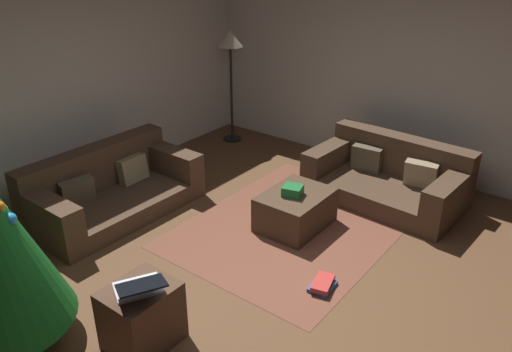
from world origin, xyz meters
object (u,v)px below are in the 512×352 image
tv_remote (290,192)px  laptop (139,287)px  ottoman (295,210)px  gift_box (293,191)px  couch_left (110,189)px  couch_right (389,177)px  corner_lamp (230,47)px  book_stack (323,285)px  side_table (142,316)px

tv_remote → laptop: size_ratio=0.31×
ottoman → gift_box: gift_box is taller
couch_left → laptop: (-1.21, -1.94, 0.30)m
ottoman → gift_box: 0.25m
couch_left → tv_remote: bearing=118.7°
couch_right → gift_box: 1.39m
tv_remote → corner_lamp: size_ratio=0.10×
couch_right → tv_remote: (-1.26, 0.56, 0.14)m
couch_right → gift_box: bearing=71.3°
corner_lamp → book_stack: bearing=-127.9°
couch_left → tv_remote: 2.04m
tv_remote → book_stack: bearing=-102.0°
couch_right → book_stack: 2.01m
tv_remote → corner_lamp: 2.84m
ottoman → laptop: bearing=-177.7°
book_stack → corner_lamp: (2.31, 2.98, 1.37)m
ottoman → corner_lamp: 2.95m
gift_box → couch_left: bearing=116.7°
corner_lamp → tv_remote: bearing=-126.7°
couch_left → couch_right: (2.21, -2.36, -0.01)m
couch_left → couch_right: bearing=133.9°
tv_remote → corner_lamp: bearing=81.9°
gift_box → book_stack: size_ratio=0.63×
couch_right → corner_lamp: (0.33, 2.69, 1.15)m
ottoman → tv_remote: 0.22m
couch_left → corner_lamp: size_ratio=1.14×
gift_box → side_table: size_ratio=0.37×
couch_left → couch_right: couch_left is taller
book_stack → couch_right: bearing=8.1°
couch_left → laptop: size_ratio=3.65×
couch_left → corner_lamp: 2.80m
side_table → ottoman: bearing=1.0°
laptop → gift_box: bearing=2.7°
side_table → corner_lamp: size_ratio=0.31×
gift_box → tv_remote: bearing=62.5°
ottoman → tv_remote: bearing=116.8°
tv_remote → ottoman: bearing=-34.6°
ottoman → book_stack: ottoman is taller
laptop → couch_left: bearing=58.2°
laptop → book_stack: laptop is taller
book_stack → side_table: bearing=151.8°
tv_remote → book_stack: (-0.72, -0.85, -0.36)m
tv_remote → book_stack: 1.17m
gift_box → laptop: size_ratio=0.38×
corner_lamp → side_table: bearing=-149.1°
couch_left → corner_lamp: bearing=-171.8°
couch_right → ottoman: (-1.23, 0.51, -0.07)m
couch_left → side_table: (-1.18, -1.89, -0.01)m
gift_box → corner_lamp: corner_lamp is taller
couch_left → laptop: bearing=59.0°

